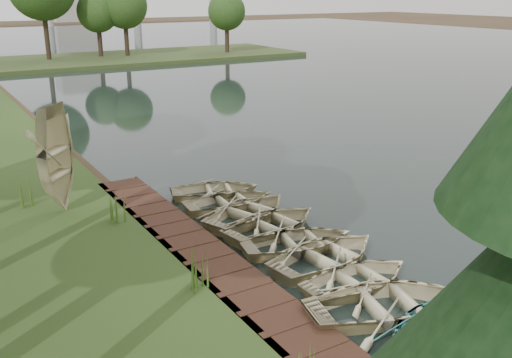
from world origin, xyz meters
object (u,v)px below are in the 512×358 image
stored_rowboat (62,201)px  rowboat_1 (384,300)px  rowboat_0 (440,328)px  boardwalk (210,263)px  rowboat_2 (359,276)px

stored_rowboat → rowboat_1: bearing=-111.7°
rowboat_0 → boardwalk: bearing=1.0°
boardwalk → rowboat_1: size_ratio=4.15×
boardwalk → stored_rowboat: bearing=114.6°
rowboat_0 → rowboat_2: size_ratio=1.09×
rowboat_0 → rowboat_2: 2.78m
boardwalk → rowboat_2: bearing=-48.6°
rowboat_0 → stored_rowboat: 12.77m
boardwalk → stored_rowboat: (-2.63, 5.74, 0.53)m
boardwalk → rowboat_2: size_ratio=4.92×
stored_rowboat → rowboat_0: bearing=-113.6°
boardwalk → rowboat_0: rowboat_0 is taller
rowboat_0 → stored_rowboat: (-5.26, 11.63, 0.26)m
rowboat_0 → stored_rowboat: bearing=1.2°
rowboat_2 → stored_rowboat: stored_rowboat is taller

